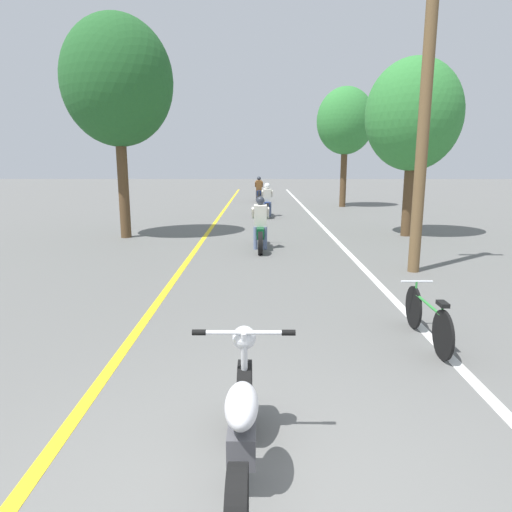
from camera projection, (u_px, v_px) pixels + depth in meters
name	position (u px, v px, depth m)	size (l,w,h in m)	color
lane_stripe_center	(207.00, 233.00, 15.10)	(0.14, 48.00, 0.01)	yellow
lane_stripe_edge	(329.00, 233.00, 15.07)	(0.14, 48.00, 0.01)	white
utility_pole	(424.00, 115.00, 9.22)	(1.10, 0.24, 6.34)	brown
roadside_tree_right_near	(414.00, 116.00, 13.87)	(2.93, 2.63, 5.41)	#513A23
roadside_tree_right_far	(345.00, 122.00, 23.11)	(2.91, 2.62, 6.03)	#513A23
roadside_tree_left	(117.00, 82.00, 13.38)	(3.26, 2.94, 6.52)	#513A23
motorcycle_foreground	(242.00, 431.00, 3.29)	(0.83, 2.06, 1.02)	black
motorcycle_rider_lead	(260.00, 230.00, 12.31)	(0.50, 2.12, 1.43)	black
motorcycle_rider_mid	(267.00, 204.00, 19.60)	(0.50, 2.01, 1.44)	black
motorcycle_rider_far	(259.00, 192.00, 27.16)	(0.50, 2.13, 1.47)	black
bicycle_parked	(427.00, 318.00, 5.96)	(0.44, 1.67, 0.71)	black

